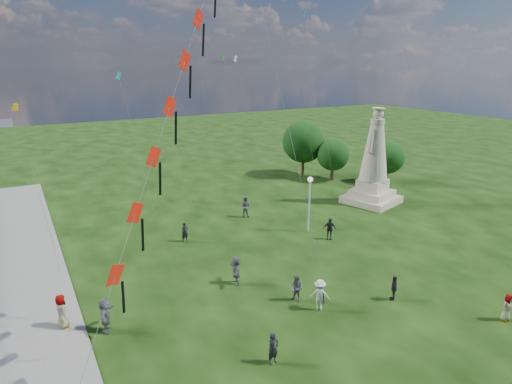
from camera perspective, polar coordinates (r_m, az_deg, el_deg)
waterfront at (r=26.11m, az=-30.79°, el=-15.84°), size 200.00×200.00×1.51m
statue at (r=42.03m, az=15.43°, el=3.10°), size 5.52×5.52×9.07m
lamppost at (r=33.69m, az=7.17°, el=-0.07°), size 0.42×0.42×4.53m
tree_row at (r=50.28m, az=9.46°, el=5.85°), size 10.40×11.83×6.56m
person_0 at (r=20.35m, az=2.31°, el=-20.14°), size 0.61×0.45×1.55m
person_1 at (r=24.81m, az=5.43°, el=-12.69°), size 0.73×0.91×1.62m
person_2 at (r=24.21m, az=8.50°, el=-13.40°), size 1.24×1.21×1.78m
person_3 at (r=26.10m, az=17.91°, el=-12.07°), size 0.95×0.90×1.48m
person_4 at (r=26.60m, az=30.49°, el=-13.14°), size 0.75×0.48×1.50m
person_5 at (r=23.47m, az=-19.42°, el=-15.21°), size 1.37×1.87×1.85m
person_6 at (r=32.78m, az=-9.45°, el=-5.32°), size 0.56×0.37×1.51m
person_7 at (r=37.42m, az=-1.44°, el=-1.94°), size 1.02×1.05×1.87m
person_9 at (r=33.20m, az=9.77°, el=-4.86°), size 1.12×0.98×1.71m
person_10 at (r=24.49m, az=-24.45°, el=-14.46°), size 0.62×0.92×1.79m
person_11 at (r=26.48m, az=-2.67°, el=-10.38°), size 1.21×1.81×1.80m
red_kite_train at (r=19.22m, az=-11.52°, el=10.03°), size 10.36×9.35×17.43m
small_kites at (r=39.95m, az=-6.17°, el=18.07°), size 27.58×15.25×24.11m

